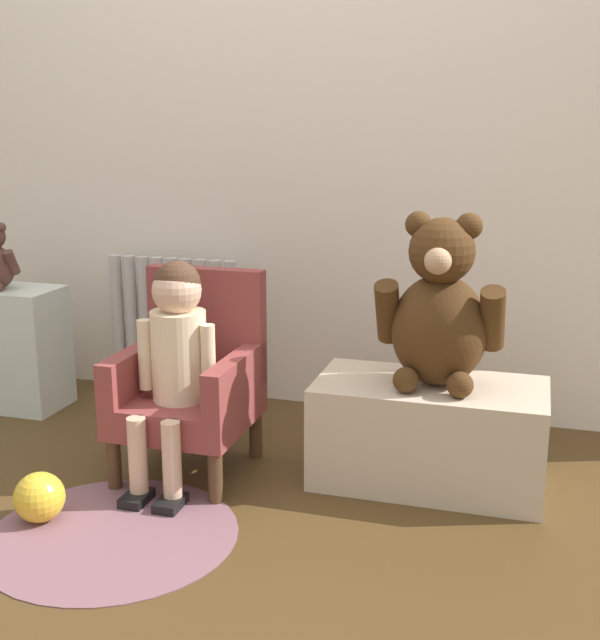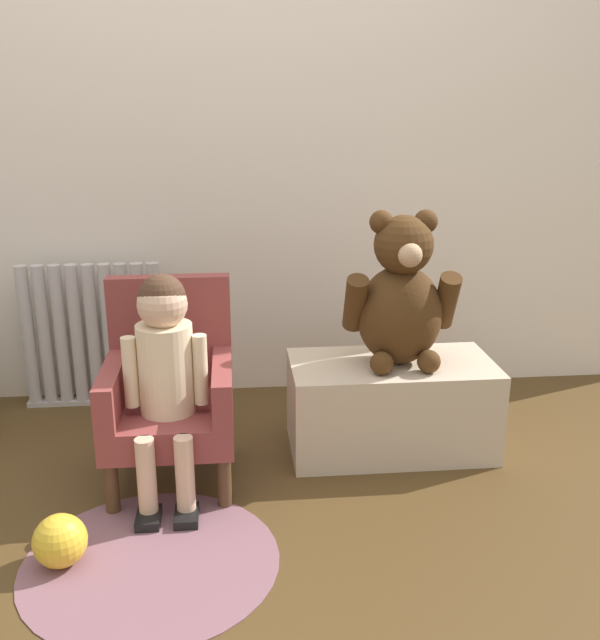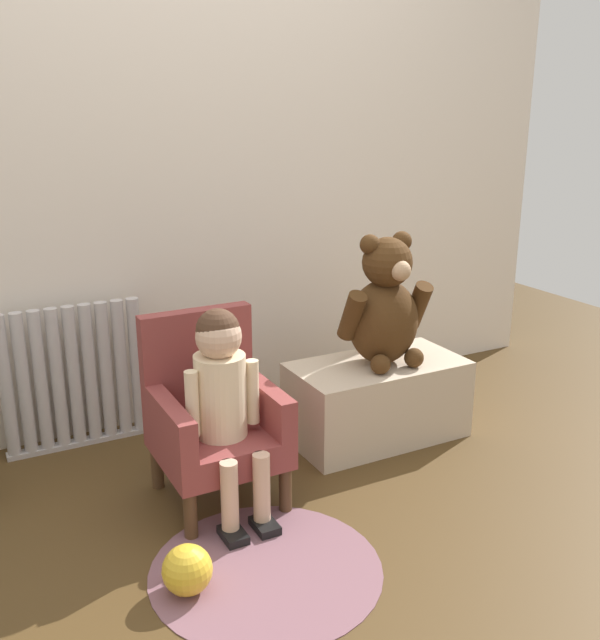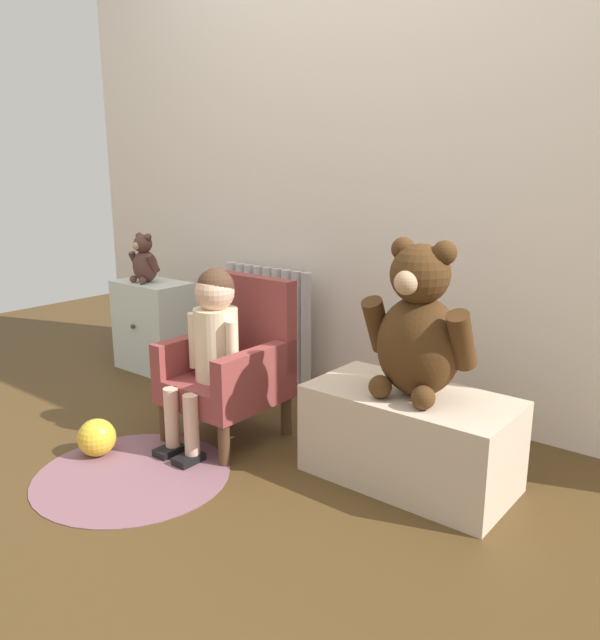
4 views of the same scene
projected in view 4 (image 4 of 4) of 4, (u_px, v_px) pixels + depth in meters
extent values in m
plane|color=#493418|center=(181.00, 482.00, 2.16)|extent=(6.00, 6.00, 0.00)
cube|color=silver|center=(367.00, 134.00, 2.73)|extent=(3.80, 0.05, 2.40)
cylinder|color=#BAB4B3|center=(233.00, 315.00, 3.30)|extent=(0.05, 0.05, 0.56)
cylinder|color=#BAB4B3|center=(241.00, 317.00, 3.26)|extent=(0.05, 0.05, 0.56)
cylinder|color=#BAB4B3|center=(250.00, 318.00, 3.22)|extent=(0.05, 0.05, 0.56)
cylinder|color=#BAB4B3|center=(259.00, 320.00, 3.19)|extent=(0.05, 0.05, 0.56)
cylinder|color=#BAB4B3|center=(268.00, 322.00, 3.15)|extent=(0.05, 0.05, 0.56)
cylinder|color=#BAB4B3|center=(277.00, 324.00, 3.11)|extent=(0.05, 0.05, 0.56)
cylinder|color=#BAB4B3|center=(286.00, 326.00, 3.07)|extent=(0.05, 0.05, 0.56)
cylinder|color=#BAB4B3|center=(296.00, 328.00, 3.03)|extent=(0.05, 0.05, 0.56)
cylinder|color=#BAB4B3|center=(306.00, 330.00, 3.00)|extent=(0.05, 0.05, 0.56)
cube|color=#BAB4B3|center=(268.00, 376.00, 3.22)|extent=(0.56, 0.05, 0.02)
cube|color=silver|center=(154.00, 326.00, 3.31)|extent=(0.41, 0.25, 0.48)
sphere|color=#4C3823|center=(133.00, 327.00, 3.21)|extent=(0.02, 0.02, 0.02)
cube|color=brown|center=(225.00, 388.00, 2.47)|extent=(0.40, 0.42, 0.10)
cube|color=brown|center=(255.00, 321.00, 2.55)|extent=(0.40, 0.06, 0.38)
cube|color=brown|center=(195.00, 351.00, 2.55)|extent=(0.06, 0.42, 0.14)
cube|color=brown|center=(256.00, 367.00, 2.34)|extent=(0.06, 0.42, 0.14)
cylinder|color=#4C331E|center=(165.00, 421.00, 2.48)|extent=(0.04, 0.04, 0.16)
cylinder|color=#4C331E|center=(224.00, 444.00, 2.27)|extent=(0.04, 0.04, 0.16)
cylinder|color=#4C331E|center=(228.00, 397.00, 2.74)|extent=(0.04, 0.04, 0.16)
cylinder|color=#4C331E|center=(286.00, 415.00, 2.54)|extent=(0.04, 0.04, 0.16)
cylinder|color=beige|center=(216.00, 344.00, 2.40)|extent=(0.17, 0.17, 0.28)
sphere|color=#D8AD8E|center=(215.00, 292.00, 2.35)|extent=(0.15, 0.15, 0.15)
sphere|color=#472D1E|center=(215.00, 287.00, 2.35)|extent=(0.14, 0.14, 0.14)
cylinder|color=#D8AD8E|center=(172.00, 417.00, 2.35)|extent=(0.06, 0.06, 0.23)
cube|color=black|center=(169.00, 451.00, 2.37)|extent=(0.07, 0.11, 0.03)
cylinder|color=#D8AD8E|center=(191.00, 425.00, 2.28)|extent=(0.06, 0.06, 0.23)
cube|color=black|center=(189.00, 459.00, 2.30)|extent=(0.07, 0.11, 0.03)
cylinder|color=beige|center=(194.00, 340.00, 2.45)|extent=(0.04, 0.04, 0.22)
cylinder|color=beige|center=(232.00, 350.00, 2.32)|extent=(0.04, 0.04, 0.22)
cube|color=#C8B297|center=(410.00, 437.00, 2.14)|extent=(0.70, 0.36, 0.32)
ellipsoid|color=#462B13|center=(419.00, 346.00, 2.05)|extent=(0.29, 0.25, 0.34)
sphere|color=#462B13|center=(420.00, 274.00, 1.98)|extent=(0.20, 0.20, 0.20)
sphere|color=tan|center=(406.00, 283.00, 1.92)|extent=(0.08, 0.08, 0.08)
sphere|color=#462B13|center=(403.00, 249.00, 2.02)|extent=(0.08, 0.08, 0.08)
sphere|color=#462B13|center=(445.00, 253.00, 1.93)|extent=(0.08, 0.08, 0.08)
cylinder|color=#462B13|center=(377.00, 325.00, 2.12)|extent=(0.07, 0.15, 0.21)
cylinder|color=#462B13|center=(462.00, 340.00, 1.94)|extent=(0.07, 0.15, 0.21)
sphere|color=#462B13|center=(380.00, 387.00, 2.05)|extent=(0.08, 0.08, 0.08)
sphere|color=#462B13|center=(423.00, 398.00, 1.96)|extent=(0.08, 0.08, 0.08)
ellipsoid|color=#53332C|center=(145.00, 266.00, 3.23)|extent=(0.14, 0.12, 0.16)
sphere|color=#53332C|center=(143.00, 244.00, 3.20)|extent=(0.10, 0.10, 0.10)
sphere|color=tan|center=(136.00, 246.00, 3.16)|extent=(0.04, 0.04, 0.04)
sphere|color=#53332C|center=(139.00, 236.00, 3.21)|extent=(0.04, 0.04, 0.04)
sphere|color=#53332C|center=(148.00, 237.00, 3.17)|extent=(0.04, 0.04, 0.04)
cylinder|color=#53332C|center=(135.00, 260.00, 3.26)|extent=(0.04, 0.07, 0.10)
cylinder|color=#53332C|center=(153.00, 263.00, 3.17)|extent=(0.04, 0.07, 0.10)
sphere|color=#53332C|center=(133.00, 279.00, 3.23)|extent=(0.04, 0.04, 0.04)
sphere|color=#53332C|center=(143.00, 281.00, 3.18)|extent=(0.04, 0.04, 0.04)
cylinder|color=#7B515C|center=(133.00, 474.00, 2.21)|extent=(0.69, 0.69, 0.01)
sphere|color=gold|center=(97.00, 438.00, 2.35)|extent=(0.14, 0.14, 0.14)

